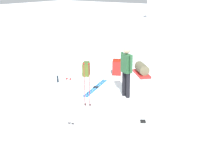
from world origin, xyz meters
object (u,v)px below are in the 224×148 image
object	(u,v)px
ski_poles_planted_near	(87,83)
gear_sled	(142,70)
ski_pair_near	(96,88)
backpack_large_dark	(86,69)
ski_poles_planted_far	(70,100)
skier_standing	(126,69)
thermos_bottle	(58,79)
backpack_bright	(117,67)
ski_pair_far	(143,122)

from	to	relation	value
ski_poles_planted_near	gear_sled	world-z (taller)	ski_poles_planted_near
ski_pair_near	backpack_large_dark	size ratio (longest dim) A/B	2.99
backpack_large_dark	ski_poles_planted_far	size ratio (longest dim) A/B	0.43
ski_poles_planted_far	skier_standing	bearing A→B (deg)	83.70
backpack_large_dark	thermos_bottle	size ratio (longest dim) A/B	2.21
ski_pair_near	gear_sled	size ratio (longest dim) A/B	1.57
ski_poles_planted_near	thermos_bottle	size ratio (longest dim) A/B	5.33
backpack_large_dark	ski_poles_planted_near	size ratio (longest dim) A/B	0.41
skier_standing	ski_poles_planted_near	size ratio (longest dim) A/B	1.23
backpack_bright	gear_sled	bearing A→B (deg)	33.85
ski_poles_planted_far	thermos_bottle	distance (m)	3.42
backpack_large_dark	gear_sled	distance (m)	2.28
gear_sled	thermos_bottle	world-z (taller)	gear_sled
backpack_bright	ski_pair_far	bearing A→B (deg)	-47.54
ski_pair_far	ski_pair_near	bearing A→B (deg)	152.76
ski_pair_far	ski_poles_planted_near	world-z (taller)	ski_poles_planted_near
gear_sled	backpack_large_dark	bearing A→B (deg)	-144.75
ski_pair_far	backpack_large_dark	world-z (taller)	backpack_large_dark
ski_poles_planted_far	thermos_bottle	world-z (taller)	ski_poles_planted_far
ski_pair_far	ski_poles_planted_far	bearing A→B (deg)	-143.01
gear_sled	ski_poles_planted_far	bearing A→B (deg)	-86.48
backpack_bright	ski_poles_planted_far	size ratio (longest dim) A/B	0.50
ski_pair_near	backpack_large_dark	world-z (taller)	backpack_large_dark
ski_poles_planted_near	thermos_bottle	bearing A→B (deg)	155.70
backpack_bright	skier_standing	bearing A→B (deg)	-49.81
backpack_bright	ski_poles_planted_near	distance (m)	3.10
ski_poles_planted_far	ski_poles_planted_near	bearing A→B (deg)	106.53
skier_standing	ski_poles_planted_near	distance (m)	1.44
backpack_large_dark	thermos_bottle	xyz separation A→B (m)	(-0.43, -1.21, -0.15)
ski_poles_planted_near	backpack_large_dark	bearing A→B (deg)	129.20
ski_poles_planted_near	thermos_bottle	world-z (taller)	ski_poles_planted_near
skier_standing	backpack_bright	world-z (taller)	skier_standing
ski_pair_near	gear_sled	bearing A→B (deg)	71.62
backpack_bright	ski_poles_planted_far	distance (m)	4.28
ski_poles_planted_near	gear_sled	distance (m)	3.58
backpack_large_dark	backpack_bright	distance (m)	1.25
backpack_large_dark	backpack_bright	world-z (taller)	backpack_bright
skier_standing	ski_pair_far	world-z (taller)	skier_standing
ski_pair_near	backpack_bright	bearing A→B (deg)	94.53
skier_standing	ski_pair_far	xyz separation A→B (m)	(1.28, -1.27, -0.94)
thermos_bottle	ski_poles_planted_near	bearing A→B (deg)	-24.30
backpack_large_dark	ski_poles_planted_near	xyz separation A→B (m)	(1.81, -2.22, 0.49)
ski_pair_near	ski_poles_planted_near	bearing A→B (deg)	-63.12
ski_poles_planted_far	thermos_bottle	size ratio (longest dim) A/B	5.14
skier_standing	backpack_bright	xyz separation A→B (m)	(-1.41, 1.67, -0.63)
ski_pair_near	ski_poles_planted_far	world-z (taller)	ski_poles_planted_far
ski_pair_near	gear_sled	distance (m)	2.33
backpack_large_dark	gear_sled	world-z (taller)	backpack_large_dark
ski_pair_far	ski_poles_planted_far	size ratio (longest dim) A/B	1.19
ski_pair_near	backpack_bright	size ratio (longest dim) A/B	2.56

